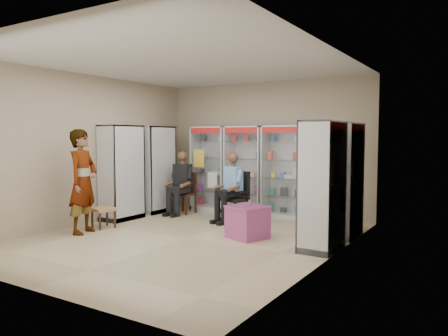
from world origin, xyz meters
The scene contains 18 objects.
floor centered at (0.00, 0.00, 0.00)m, with size 6.00×6.00×0.00m, color tan.
room_shell centered at (0.00, 0.00, 1.97)m, with size 5.02×6.02×3.01m.
cabinet_back_left centered at (-1.30, 2.73, 1.00)m, with size 0.90×0.50×2.00m, color silver.
cabinet_back_mid centered at (-0.35, 2.73, 1.00)m, with size 0.90×0.50×2.00m, color #A6A9AD.
cabinet_back_right centered at (0.60, 2.73, 1.00)m, with size 0.90×0.50×2.00m, color #B7B9BF.
cabinet_right_far centered at (2.23, 1.60, 1.00)m, with size 0.50×0.90×2.00m, color #AEB1B6.
cabinet_right_near centered at (2.23, 0.50, 1.00)m, with size 0.50×0.90×2.00m, color #9D9EA3.
cabinet_left_far centered at (-2.23, 1.80, 1.00)m, with size 0.50×0.90×2.00m, color #ACAFB3.
cabinet_left_near centered at (-2.23, 0.70, 1.00)m, with size 0.50×0.90×2.00m, color silver.
wooden_chair centered at (-1.55, 2.00, 0.47)m, with size 0.42×0.42×0.94m, color black.
seated_customer centered at (-1.55, 1.95, 0.67)m, with size 0.44×0.60×1.34m, color black, non-canonical shape.
office_chair centered at (-0.07, 1.78, 0.52)m, with size 0.57×0.57×1.04m, color black.
seated_shopkeeper centered at (-0.07, 1.73, 0.66)m, with size 0.44×0.61×1.33m, color #6FACDC, non-canonical shape.
pink_trunk centered at (0.88, 0.58, 0.28)m, with size 0.58×0.56×0.56m, color #C24D82.
tea_glass centered at (0.92, 0.60, 0.61)m, with size 0.07×0.07×0.10m, color #5C1A07.
woven_stool_a centered at (1.90, 1.36, 0.19)m, with size 0.37×0.37×0.37m, color #B47C4C.
woven_stool_b centered at (-1.90, -0.13, 0.20)m, with size 0.39×0.39×0.39m, color #A58345.
standing_man centered at (-1.86, -0.64, 0.95)m, with size 0.69×0.45×1.89m, color #99999C.
Camera 1 is at (4.46, -5.99, 1.74)m, focal length 35.00 mm.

